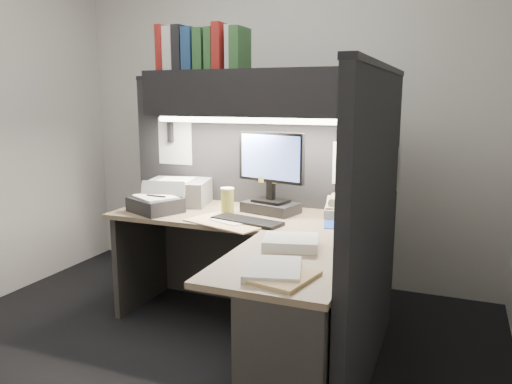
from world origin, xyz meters
TOP-DOWN VIEW (x-y plane):
  - floor at (0.00, 0.00)m, footprint 3.50×3.50m
  - wall_back at (0.00, 1.50)m, footprint 3.50×0.04m
  - partition_back at (0.03, 0.93)m, footprint 1.90×0.06m
  - partition_right at (0.98, 0.18)m, footprint 0.06×1.50m
  - desk at (0.43, -0.00)m, footprint 1.70×1.53m
  - overhead_shelf at (0.12, 0.75)m, footprint 1.55×0.34m
  - task_light_tube at (0.12, 0.61)m, footprint 1.32×0.04m
  - monitor at (0.24, 0.68)m, footprint 0.48×0.30m
  - keyboard at (0.21, 0.37)m, footprint 0.47×0.25m
  - mousepad at (0.76, 0.53)m, footprint 0.27×0.26m
  - mouse at (0.74, 0.53)m, footprint 0.08×0.11m
  - telephone at (0.70, 0.76)m, footprint 0.26×0.27m
  - coffee_cup at (-0.02, 0.56)m, footprint 0.10×0.10m
  - printer at (-0.46, 0.70)m, footprint 0.49×0.45m
  - notebook_stack at (-0.47, 0.41)m, footprint 0.40×0.37m
  - open_folder at (0.11, 0.34)m, footprint 0.57×0.46m
  - paper_stack_a at (0.60, -0.01)m, footprint 0.32×0.29m
  - paper_stack_b at (0.65, -0.38)m, footprint 0.31×0.35m
  - manila_stack at (0.72, -0.44)m, footprint 0.27×0.32m
  - binder_row at (-0.28, 0.74)m, footprint 0.61×0.25m
  - pinned_papers at (0.42, 0.56)m, footprint 1.76×1.31m

SIDE VIEW (x-z plane):
  - floor at x=0.00m, z-range 0.00..0.00m
  - desk at x=0.43m, z-range 0.08..0.81m
  - mousepad at x=0.76m, z-range 0.73..0.73m
  - open_folder at x=0.11m, z-range 0.73..0.74m
  - manila_stack at x=0.72m, z-range 0.73..0.75m
  - keyboard at x=0.21m, z-range 0.73..0.75m
  - paper_stack_b at x=0.65m, z-range 0.73..0.76m
  - mouse at x=0.74m, z-range 0.73..0.77m
  - paper_stack_a at x=0.60m, z-range 0.73..0.78m
  - telephone at x=0.70m, z-range 0.73..0.82m
  - notebook_stack at x=-0.47m, z-range 0.73..0.82m
  - partition_back at x=0.03m, z-range 0.00..1.60m
  - partition_right at x=0.98m, z-range 0.00..1.60m
  - coffee_cup at x=-0.02m, z-range 0.73..0.89m
  - printer at x=-0.46m, z-range 0.73..0.90m
  - monitor at x=0.24m, z-range 0.68..1.20m
  - pinned_papers at x=0.42m, z-range 0.80..1.31m
  - task_light_tube at x=0.12m, z-range 1.31..1.35m
  - wall_back at x=0.00m, z-range 0.00..2.70m
  - overhead_shelf at x=0.12m, z-range 1.35..1.65m
  - binder_row at x=-0.28m, z-range 1.64..1.94m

